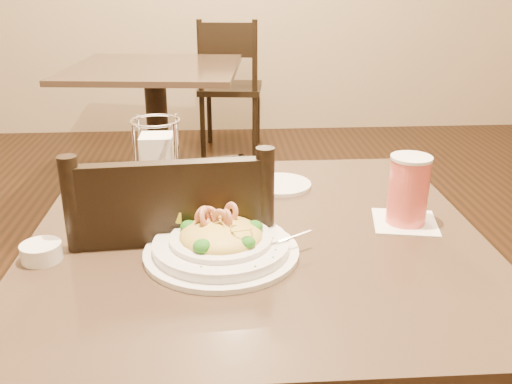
{
  "coord_description": "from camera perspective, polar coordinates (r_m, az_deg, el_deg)",
  "views": [
    {
      "loc": [
        -0.07,
        -1.04,
        1.25
      ],
      "look_at": [
        0.0,
        0.02,
        0.82
      ],
      "focal_mm": 40.0,
      "sensor_mm": 36.0,
      "label": 1
    }
  ],
  "objects": [
    {
      "name": "pasta_bowl",
      "position": [
        1.06,
        -3.54,
        -4.98
      ],
      "size": [
        0.32,
        0.29,
        0.09
      ],
      "rotation": [
        0.0,
        0.0,
        0.35
      ],
      "color": "white",
      "rests_on": "main_table"
    },
    {
      "name": "main_table",
      "position": [
        1.28,
        0.06,
        -13.63
      ],
      "size": [
        0.9,
        0.9,
        0.74
      ],
      "color": "black",
      "rests_on": "ground"
    },
    {
      "name": "butter_ramekin",
      "position": [
        1.12,
        -20.67,
        -5.63
      ],
      "size": [
        0.09,
        0.09,
        0.03
      ],
      "primitive_type": "cylinder",
      "rotation": [
        0.0,
        0.0,
        -0.19
      ],
      "color": "white",
      "rests_on": "main_table"
    },
    {
      "name": "dining_chair_far",
      "position": [
        4.0,
        -2.64,
        10.84
      ],
      "size": [
        0.47,
        0.47,
        0.93
      ],
      "rotation": [
        0.0,
        0.0,
        3.03
      ],
      "color": "black",
      "rests_on": "ground"
    },
    {
      "name": "drink_glass",
      "position": [
        1.21,
        14.98,
        0.13
      ],
      "size": [
        0.15,
        0.15,
        0.15
      ],
      "rotation": [
        0.0,
        0.0,
        -0.19
      ],
      "color": "white",
      "rests_on": "main_table"
    },
    {
      "name": "napkin_caddy",
      "position": [
        1.34,
        -9.78,
        2.9
      ],
      "size": [
        0.11,
        0.11,
        0.18
      ],
      "rotation": [
        0.0,
        0.0,
        0.42
      ],
      "color": "silver",
      "rests_on": "main_table"
    },
    {
      "name": "side_plate",
      "position": [
        1.39,
        2.46,
        0.74
      ],
      "size": [
        0.19,
        0.19,
        0.01
      ],
      "primitive_type": "cylinder",
      "rotation": [
        0.0,
        0.0,
        0.37
      ],
      "color": "white",
      "rests_on": "main_table"
    },
    {
      "name": "bread_basket",
      "position": [
        1.34,
        -4.58,
        0.64
      ],
      "size": [
        0.26,
        0.23,
        0.06
      ],
      "rotation": [
        0.0,
        0.0,
        0.27
      ],
      "color": "black",
      "rests_on": "main_table"
    },
    {
      "name": "dining_chair_near",
      "position": [
        1.36,
        -7.74,
        -11.94
      ],
      "size": [
        0.45,
        0.45,
        0.93
      ],
      "rotation": [
        0.0,
        0.0,
        3.22
      ],
      "color": "black",
      "rests_on": "ground"
    },
    {
      "name": "background_table",
      "position": [
        3.25,
        -9.92,
        8.2
      ],
      "size": [
        0.99,
        0.99,
        0.74
      ],
      "rotation": [
        0.0,
        0.0,
        -0.1
      ],
      "color": "black",
      "rests_on": "ground"
    }
  ]
}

